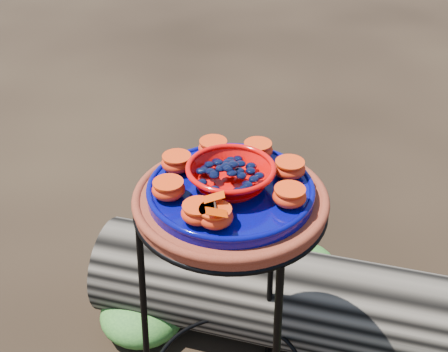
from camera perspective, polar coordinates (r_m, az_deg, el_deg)
The scene contains 17 objects.
plant_stand at distance 1.41m, azimuth 0.56°, elevation -14.75°, with size 0.44×0.44×0.70m, color black, non-canonical shape.
terracotta_saucer at distance 1.16m, azimuth 0.66°, elevation -2.62°, with size 0.40×0.40×0.03m, color maroon.
cobalt_plate at distance 1.14m, azimuth 0.67°, elevation -1.52°, with size 0.34×0.34×0.02m, color #070737.
red_bowl at distance 1.12m, azimuth 0.68°, elevation -0.06°, with size 0.17×0.17×0.05m, color red, non-canonical shape.
glass_gems at distance 1.10m, azimuth 0.70°, elevation 1.45°, with size 0.13×0.13×0.02m, color black, non-canonical shape.
orange_half_0 at distance 1.03m, azimuth -0.88°, elevation -4.15°, with size 0.07×0.07×0.04m, color #C80400.
orange_half_1 at distance 1.08m, azimuth 6.66°, elevation -2.06°, with size 0.07×0.07×0.04m, color #C80400.
orange_half_2 at distance 1.16m, azimuth 6.67°, elevation 0.72°, with size 0.07×0.07×0.04m, color #C80400.
orange_half_3 at distance 1.22m, azimuth 3.45°, elevation 2.64°, with size 0.07×0.07×0.04m, color #C80400.
orange_half_4 at distance 1.23m, azimuth -1.10°, elevation 2.87°, with size 0.07×0.07×0.04m, color #C80400.
orange_half_5 at distance 1.18m, azimuth -4.80°, elevation 1.33°, with size 0.07×0.07×0.04m, color #C80400.
orange_half_6 at distance 1.10m, azimuth -5.65°, elevation -1.36°, with size 0.07×0.07×0.04m, color #C80400.
orange_half_7 at distance 1.04m, azimuth -2.59°, elevation -3.75°, with size 0.07×0.07×0.04m, color #C80400.
butterfly at distance 1.01m, azimuth -0.90°, elevation -3.00°, with size 0.08×0.05×0.01m, color #C82D00, non-canonical shape.
driftwood_log at distance 1.75m, azimuth 13.94°, elevation -13.39°, with size 1.63×0.43×0.30m, color black, non-canonical shape.
foliage_left at distance 1.83m, azimuth -8.26°, elevation -13.50°, with size 0.27×0.27×0.13m, color #24501E.
foliage_back at distance 1.95m, azimuth 7.26°, elevation -9.46°, with size 0.30×0.30×0.15m, color #24501E.
Camera 1 is at (0.49, -0.80, 1.40)m, focal length 45.00 mm.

